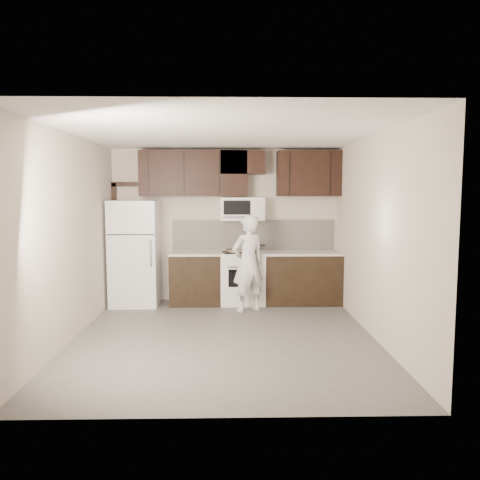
{
  "coord_description": "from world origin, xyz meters",
  "views": [
    {
      "loc": [
        0.08,
        -6.1,
        1.94
      ],
      "look_at": [
        0.23,
        0.9,
        1.22
      ],
      "focal_mm": 35.0,
      "sensor_mm": 36.0,
      "label": 1
    }
  ],
  "objects_px": {
    "microwave": "(243,209)",
    "person": "(248,263)",
    "stove": "(243,277)",
    "refrigerator": "(135,253)"
  },
  "relations": [
    {
      "from": "microwave",
      "to": "person",
      "type": "xyz_separation_m",
      "value": [
        0.07,
        -0.66,
        -0.86
      ]
    },
    {
      "from": "stove",
      "to": "microwave",
      "type": "distance_m",
      "value": 1.2
    },
    {
      "from": "microwave",
      "to": "stove",
      "type": "bearing_deg",
      "value": -89.9
    },
    {
      "from": "stove",
      "to": "refrigerator",
      "type": "relative_size",
      "value": 0.52
    },
    {
      "from": "refrigerator",
      "to": "person",
      "type": "xyz_separation_m",
      "value": [
        1.92,
        -0.49,
        -0.11
      ]
    },
    {
      "from": "stove",
      "to": "refrigerator",
      "type": "height_order",
      "value": "refrigerator"
    },
    {
      "from": "person",
      "to": "stove",
      "type": "bearing_deg",
      "value": -110.69
    },
    {
      "from": "stove",
      "to": "person",
      "type": "distance_m",
      "value": 0.63
    },
    {
      "from": "stove",
      "to": "refrigerator",
      "type": "distance_m",
      "value": 1.9
    },
    {
      "from": "refrigerator",
      "to": "person",
      "type": "distance_m",
      "value": 1.99
    }
  ]
}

